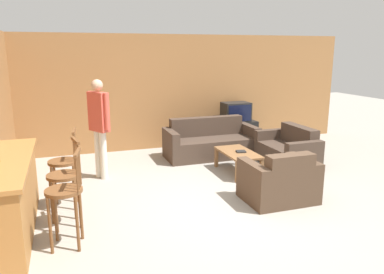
% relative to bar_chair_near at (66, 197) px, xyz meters
% --- Properties ---
extents(ground_plane, '(24.00, 24.00, 0.00)m').
position_rel_bar_chair_near_xyz_m(ground_plane, '(2.18, 0.47, -0.61)').
color(ground_plane, gray).
extents(wall_back, '(9.40, 0.08, 2.60)m').
position_rel_bar_chair_near_xyz_m(wall_back, '(2.18, 4.11, 0.69)').
color(wall_back, '#9E6B3D').
rests_on(wall_back, ground_plane).
extents(bar_counter, '(0.55, 2.27, 0.95)m').
position_rel_bar_chair_near_xyz_m(bar_counter, '(-0.65, 0.58, -0.13)').
color(bar_counter, '#A87038').
rests_on(bar_counter, ground_plane).
extents(bar_chair_near, '(0.49, 0.49, 1.15)m').
position_rel_bar_chair_near_xyz_m(bar_chair_near, '(0.00, 0.00, 0.00)').
color(bar_chair_near, brown).
rests_on(bar_chair_near, ground_plane).
extents(bar_chair_mid, '(0.49, 0.49, 1.15)m').
position_rel_bar_chair_near_xyz_m(bar_chair_mid, '(0.00, 0.56, 0.00)').
color(bar_chair_mid, brown).
rests_on(bar_chair_mid, ground_plane).
extents(bar_chair_far, '(0.46, 0.46, 1.15)m').
position_rel_bar_chair_near_xyz_m(bar_chair_far, '(0.00, 1.19, 0.00)').
color(bar_chair_far, brown).
rests_on(bar_chair_far, ground_plane).
extents(couch_far, '(1.96, 0.83, 0.82)m').
position_rel_bar_chair_near_xyz_m(couch_far, '(2.98, 3.01, -0.31)').
color(couch_far, '#423328').
rests_on(couch_far, ground_plane).
extents(armchair_near, '(1.04, 0.79, 0.80)m').
position_rel_bar_chair_near_xyz_m(armchair_near, '(3.06, 0.37, -0.31)').
color(armchair_near, '#4C3828').
rests_on(armchair_near, ground_plane).
extents(loveseat_right, '(0.76, 1.31, 0.79)m').
position_rel_bar_chair_near_xyz_m(loveseat_right, '(4.19, 1.88, -0.32)').
color(loveseat_right, '#423328').
rests_on(loveseat_right, ground_plane).
extents(coffee_table, '(0.56, 1.02, 0.41)m').
position_rel_bar_chair_near_xyz_m(coffee_table, '(3.05, 1.80, -0.26)').
color(coffee_table, brown).
rests_on(coffee_table, ground_plane).
extents(tv_unit, '(1.01, 0.47, 0.58)m').
position_rel_bar_chair_near_xyz_m(tv_unit, '(3.92, 3.74, -0.32)').
color(tv_unit, black).
rests_on(tv_unit, ground_plane).
extents(tv, '(0.64, 0.44, 0.46)m').
position_rel_bar_chair_near_xyz_m(tv, '(3.92, 3.74, 0.20)').
color(tv, black).
rests_on(tv, tv_unit).
extents(book_on_table, '(0.20, 0.18, 0.02)m').
position_rel_bar_chair_near_xyz_m(book_on_table, '(3.09, 1.75, -0.19)').
color(book_on_table, black).
rests_on(book_on_table, coffee_table).
extents(person_by_window, '(0.35, 0.47, 1.76)m').
position_rel_bar_chair_near_xyz_m(person_by_window, '(0.62, 2.35, 0.40)').
color(person_by_window, silver).
rests_on(person_by_window, ground_plane).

